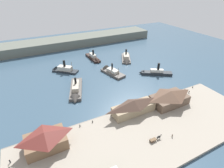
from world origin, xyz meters
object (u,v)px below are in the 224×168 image
Objects in this scene: ferry_outer_harbor at (110,71)px; pedestrian_at_waters_edge at (10,161)px; horse_cart at (155,139)px; mooring_post_east at (80,126)px; mooring_post_west at (185,90)px; ferry_approaching_east at (94,58)px; pedestrian_standing_center at (172,136)px; ferry_mid_harbor at (126,59)px; ferry_departing_north at (76,91)px; pedestrian_walking_east at (189,92)px; ferry_approaching_west at (62,69)px; mooring_post_center_east at (193,87)px; ferry_shed_east_terminal at (134,106)px; ferry_shed_central_terminal at (170,97)px; mooring_post_center_west at (92,122)px; ferry_moored_west at (154,72)px; pedestrian_near_cart at (9,168)px; ferry_shed_customs_shed at (46,140)px.

pedestrian_at_waters_edge is at bearing -142.37° from ferry_outer_harbor.
mooring_post_east is at bearing 138.86° from horse_cart.
pedestrian_at_waters_edge is 1.86× the size of mooring_post_west.
ferry_outer_harbor is 0.98× the size of ferry_approaching_east.
ferry_mid_harbor is at bearing 71.87° from pedestrian_standing_center.
ferry_approaching_east reaches higher than ferry_departing_north.
ferry_mid_harbor is (-5.90, 59.33, -0.72)m from pedestrian_walking_east.
ferry_approaching_west is 0.83× the size of ferry_approaching_east.
pedestrian_at_waters_edge reaches higher than mooring_post_center_east.
pedestrian_walking_east is at bearing 2.16° from pedestrian_at_waters_edge.
pedestrian_at_waters_edge is 0.08× the size of ferry_outer_harbor.
ferry_departing_north is at bearing -124.17° from ferry_approaching_east.
ferry_shed_east_terminal is 3.80× the size of horse_cart.
pedestrian_standing_center is 0.92× the size of pedestrian_at_waters_edge.
pedestrian_at_waters_edge is 92.10m from mooring_post_west.
ferry_shed_central_terminal is at bearing -58.74° from ferry_approaching_west.
mooring_post_center_west is 0.03× the size of ferry_departing_north.
ferry_moored_west is at bearing -31.14° from ferry_approaching_west.
ferry_departing_north is 1.21× the size of ferry_approaching_east.
pedestrian_near_cart is 101.46m from ferry_approaching_east.
pedestrian_near_cart is 91.99m from pedestrian_walking_east.
mooring_post_west is at bearing 17.31° from ferry_shed_central_terminal.
ferry_approaching_west is 29.92m from ferry_approaching_east.
ferry_mid_harbor is 1.03× the size of ferry_approaching_east.
ferry_shed_customs_shed reaches higher than mooring_post_east.
pedestrian_standing_center is 57.40m from ferry_departing_north.
ferry_mid_harbor is (85.67, 62.77, -0.69)m from pedestrian_at_waters_edge.
ferry_shed_central_terminal is 0.83× the size of ferry_mid_harbor.
mooring_post_west is 50.92m from ferry_outer_harbor.
ferry_moored_west is at bearing -57.95° from ferry_approaching_east.
ferry_shed_customs_shed is 68.94m from ferry_approaching_west.
mooring_post_center_west and mooring_post_east have the same top height.
horse_cart is 3.24× the size of pedestrian_near_cart.
pedestrian_near_cart is 92.56m from mooring_post_west.
mooring_post_center_east is 1.00× the size of mooring_post_east.
pedestrian_walking_east is 29.87m from ferry_moored_west.
ferry_approaching_west is at bearing 106.50° from pedestrian_standing_center.
ferry_approaching_east reaches higher than pedestrian_near_cart.
ferry_shed_customs_shed is 0.71× the size of ferry_moored_west.
pedestrian_walking_east is 1.92× the size of mooring_post_center_west.
ferry_shed_customs_shed is 0.69× the size of ferry_approaching_east.
mooring_post_center_east is 0.04× the size of ferry_mid_harbor.
ferry_outer_harbor is at bearing 128.27° from mooring_post_center_east.
ferry_approaching_east is at bearing 112.49° from mooring_post_west.
ferry_shed_east_terminal is at bearing -179.98° from pedestrian_walking_east.
pedestrian_near_cart is at bearing 166.71° from horse_cart.
ferry_shed_east_terminal is 23.92× the size of mooring_post_center_east.
pedestrian_near_cart is at bearing -140.85° from ferry_outer_harbor.
ferry_outer_harbor is at bearing 77.30° from ferry_shed_east_terminal.
pedestrian_at_waters_edge is 1.86× the size of mooring_post_east.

